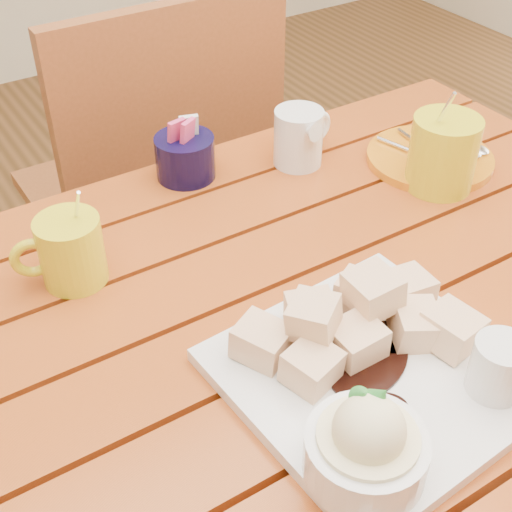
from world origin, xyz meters
TOP-DOWN VIEW (x-y plane):
  - table at (0.00, 0.00)m, footprint 1.20×0.79m
  - dessert_plate at (0.01, -0.15)m, footprint 0.30×0.30m
  - coffee_mug_left at (-0.18, 0.20)m, footprint 0.11×0.08m
  - coffee_mug_right at (0.35, 0.12)m, footprint 0.14×0.10m
  - cream_pitcher at (0.21, 0.28)m, footprint 0.11×0.09m
  - sugar_caddy at (0.05, 0.34)m, footprint 0.09×0.09m
  - orange_saucer at (0.39, 0.17)m, footprint 0.19×0.19m
  - chair_far at (0.13, 0.66)m, footprint 0.44×0.44m

SIDE VIEW (x-z plane):
  - chair_far at x=0.13m, z-range 0.06..0.99m
  - table at x=0.00m, z-range 0.27..1.02m
  - orange_saucer at x=0.39m, z-range 0.75..0.77m
  - dessert_plate at x=0.01m, z-range 0.72..0.84m
  - sugar_caddy at x=0.05m, z-range 0.74..0.83m
  - coffee_mug_left at x=-0.18m, z-range 0.73..0.86m
  - cream_pitcher at x=0.21m, z-range 0.75..0.84m
  - coffee_mug_right at x=0.35m, z-range 0.72..0.89m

